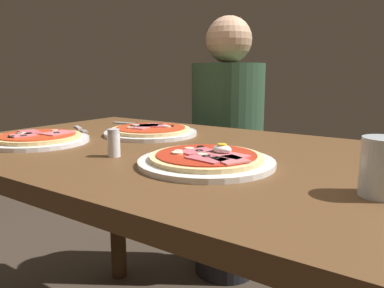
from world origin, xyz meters
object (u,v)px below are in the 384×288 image
Objects in this scene: pizza_foreground at (207,160)px; diner_person at (227,157)px; water_glass_near at (384,171)px; fork at (80,129)px; pizza_across_right at (151,131)px; dining_table at (169,187)px; salt_shaker at (114,143)px; pizza_across_left at (38,139)px; knife at (137,124)px.

diner_person is at bearing 116.23° from pizza_foreground.
pizza_foreground is 0.90m from diner_person.
water_glass_near is 0.66× the size of fork.
pizza_across_right is (-0.37, 0.24, -0.00)m from pizza_foreground.
pizza_foreground reaches higher than dining_table.
salt_shaker is at bearing -166.19° from pizza_foreground.
dining_table is 13.18× the size of water_glass_near.
pizza_across_left is 0.96× the size of pizza_across_right.
pizza_across_left is at bearing -174.41° from pizza_foreground.
water_glass_near is 1.02m from fork.
pizza_across_right is at bearing 10.51° from fork.
pizza_foreground is 0.26× the size of diner_person.
diner_person is (0.27, 0.60, -0.18)m from fork.
pizza_across_right is 4.46× the size of salt_shaker.
pizza_across_left is at bearing -155.70° from dining_table.
water_glass_near is at bearing -23.80° from knife.
water_glass_near reaches higher than pizza_across_right.
fork is (-0.11, 0.24, -0.01)m from pizza_across_left.
dining_table is 0.22m from salt_shaker.
dining_table is at bearing 76.22° from salt_shaker.
water_glass_near is 1.11m from diner_person.
knife is 0.47m from diner_person.
knife is (0.09, 0.20, 0.00)m from fork.
salt_shaker reaches higher than fork.
water_glass_near is 0.08× the size of diner_person.
fork is at bearing 168.79° from water_glass_near.
pizza_across_left is at bearing 179.46° from salt_shaker.
water_glass_near is 1.00m from knife.
dining_table is 0.57m from water_glass_near.
knife is (-0.91, 0.40, -0.04)m from water_glass_near.
pizza_across_left is 0.26m from fork.
knife is 2.92× the size of salt_shaker.
pizza_foreground reaches higher than pizza_across_left.
pizza_foreground is at bearing 13.81° from salt_shaker.
pizza_across_right is 0.58m from diner_person.
salt_shaker is at bearing -175.83° from water_glass_near.
fork reaches higher than dining_table.
knife is at bearing 65.87° from diner_person.
pizza_across_left is 0.34m from pizza_across_right.
dining_table is at bearing 167.32° from water_glass_near.
pizza_across_right is 0.29m from fork.
pizza_foreground is 1.05× the size of pizza_across_left.
fork is at bearing 114.84° from pizza_across_left.
diner_person is at bearing 132.60° from water_glass_near.
salt_shaker reaches higher than pizza_across_right.
water_glass_near reaches higher than salt_shaker.
dining_table is 0.71m from diner_person.
diner_person is at bearing 100.70° from salt_shaker.
water_glass_near is (0.89, 0.04, 0.03)m from pizza_across_left.
pizza_across_left reaches higher than knife.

